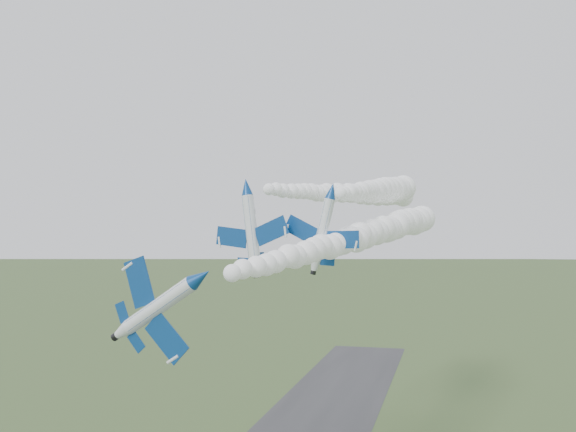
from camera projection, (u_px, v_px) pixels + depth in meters
The scene contains 6 objects.
jet_lead at pixel (200, 277), 58.27m from camera, with size 6.06×12.84×9.05m.
smoke_trail_jet_lead at pixel (357, 237), 95.31m from camera, with size 5.18×76.22×5.18m, color white, non-canonical shape.
jet_pair_left at pixel (246, 187), 90.14m from camera, with size 11.85×13.94×3.63m.
smoke_trail_jet_pair_left at pixel (350, 194), 122.13m from camera, with size 4.67×65.29×4.67m, color white, non-canonical shape.
jet_pair_right at pixel (331, 191), 87.17m from camera, with size 10.51×12.87×3.78m.
smoke_trail_jet_pair_right at pixel (378, 191), 116.87m from camera, with size 5.58×57.08×5.58m, color white, non-canonical shape.
Camera 1 is at (27.60, -63.48, 39.40)m, focal length 40.00 mm.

